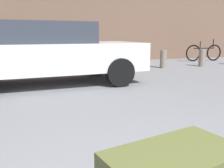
# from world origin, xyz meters

# --- Properties ---
(parked_car) EXTENTS (4.41, 2.14, 1.42)m
(parked_car) POSITION_xyz_m (-0.41, 4.91, 0.76)
(parked_car) COLOR silver
(parked_car) RESTS_ON ground_plane
(bicycle_leaning) EXTENTS (1.76, 0.15, 0.96)m
(bicycle_leaning) POSITION_xyz_m (6.46, 8.17, 0.37)
(bicycle_leaning) COLOR black
(bicycle_leaning) RESTS_ON ground_plane
(bollard_kerb_near) EXTENTS (0.22, 0.22, 0.62)m
(bollard_kerb_near) POSITION_xyz_m (2.06, 6.62, 0.31)
(bollard_kerb_near) COLOR #72665B
(bollard_kerb_near) RESTS_ON ground_plane
(bollard_kerb_mid) EXTENTS (0.22, 0.22, 0.62)m
(bollard_kerb_mid) POSITION_xyz_m (3.59, 6.62, 0.31)
(bollard_kerb_mid) COLOR #72665B
(bollard_kerb_mid) RESTS_ON ground_plane
(bollard_kerb_far) EXTENTS (0.22, 0.22, 0.62)m
(bollard_kerb_far) POSITION_xyz_m (5.18, 6.62, 0.31)
(bollard_kerb_far) COLOR #72665B
(bollard_kerb_far) RESTS_ON ground_plane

